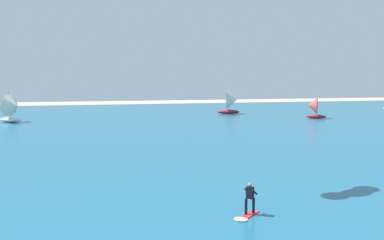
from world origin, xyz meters
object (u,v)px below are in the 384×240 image
kitesurfer (248,204)px  sailboat_trailing (231,101)px  sailboat_mid_right (313,107)px  sailboat_center_horizon (13,108)px

kitesurfer → sailboat_trailing: (16.14, 53.59, 1.65)m
kitesurfer → sailboat_mid_right: 51.13m
sailboat_mid_right → sailboat_trailing: bearing=136.7°
sailboat_mid_right → kitesurfer: bearing=-121.7°
kitesurfer → sailboat_center_horizon: size_ratio=0.39×
sailboat_mid_right → sailboat_center_horizon: bearing=175.3°
sailboat_trailing → sailboat_center_horizon: size_ratio=1.06×
kitesurfer → sailboat_mid_right: bearing=58.3°
sailboat_mid_right → sailboat_center_horizon: size_ratio=0.83×
kitesurfer → sailboat_center_horizon: bearing=112.6°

